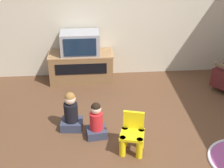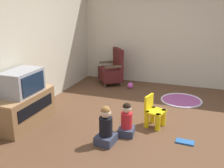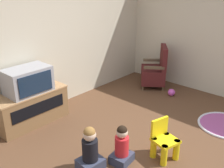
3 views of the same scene
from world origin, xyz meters
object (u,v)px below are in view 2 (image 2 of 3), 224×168
at_px(tv_cabinet, 24,108).
at_px(television, 22,82).
at_px(child_watching_left, 127,121).
at_px(child_watching_center, 106,127).
at_px(toy_ball, 130,85).
at_px(book, 185,142).
at_px(black_armchair, 112,70).
at_px(yellow_kid_chair, 154,114).

distance_m(tv_cabinet, television, 0.47).
height_order(child_watching_left, child_watching_center, child_watching_center).
distance_m(tv_cabinet, toy_ball, 2.80).
height_order(child_watching_center, book, child_watching_center).
height_order(black_armchair, child_watching_left, black_armchair).
height_order(television, yellow_kid_chair, television).
xyz_separation_m(black_armchair, child_watching_center, (-2.87, -0.94, -0.10)).
height_order(yellow_kid_chair, child_watching_center, child_watching_center).
xyz_separation_m(black_armchair, child_watching_left, (-2.51, -1.15, -0.12)).
bearing_deg(child_watching_left, black_armchair, 17.60).
bearing_deg(book, black_armchair, -46.75).
relative_size(child_watching_left, child_watching_center, 0.91).
xyz_separation_m(television, child_watching_center, (-0.14, -1.55, -0.51)).
bearing_deg(child_watching_center, child_watching_left, -26.03).
distance_m(toy_ball, book, 2.71).
relative_size(television, child_watching_left, 1.28).
bearing_deg(toy_ball, tv_cabinet, 154.78).
distance_m(black_armchair, toy_ball, 0.66).
bearing_deg(television, toy_ball, -24.95).
height_order(child_watching_left, book, child_watching_left).
bearing_deg(yellow_kid_chair, book, -110.72).
bearing_deg(tv_cabinet, child_watching_left, -82.96).
bearing_deg(television, yellow_kid_chair, -72.19).
distance_m(yellow_kid_chair, toy_ball, 2.08).
xyz_separation_m(television, toy_ball, (2.53, -1.18, -0.69)).
xyz_separation_m(television, yellow_kid_chair, (0.68, -2.12, -0.55)).
height_order(tv_cabinet, child_watching_left, tv_cabinet).
xyz_separation_m(child_watching_left, book, (0.06, -0.92, -0.23)).
height_order(television, toy_ball, television).
distance_m(child_watching_center, toy_ball, 2.70).
relative_size(yellow_kid_chair, toy_ball, 3.68).
distance_m(tv_cabinet, child_watching_center, 1.57).
bearing_deg(child_watching_center, television, 89.98).
distance_m(television, book, 2.81).
xyz_separation_m(toy_ball, book, (-2.25, -1.51, -0.06)).
xyz_separation_m(tv_cabinet, black_armchair, (2.73, -0.63, 0.06)).
relative_size(child_watching_center, book, 2.14).
bearing_deg(child_watching_left, toy_ball, 7.38).
height_order(tv_cabinet, black_armchair, black_armchair).
height_order(tv_cabinet, book, tv_cabinet).
bearing_deg(black_armchair, toy_ball, 32.77).
relative_size(black_armchair, yellow_kid_chair, 1.70).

